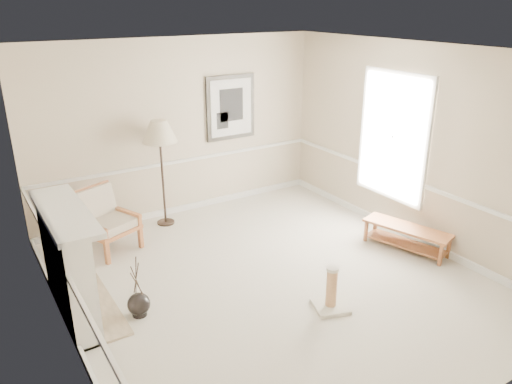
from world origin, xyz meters
TOP-DOWN VIEW (x-y plane):
  - ground at (0.00, 0.00)m, footprint 5.50×5.50m
  - room at (0.14, 0.08)m, footprint 5.04×5.54m
  - fireplace at (-2.34, 0.60)m, footprint 0.64×1.64m
  - floor_vase at (-1.72, 0.17)m, footprint 0.26×0.26m
  - armchair at (-1.55, 2.05)m, footprint 0.92×0.94m
  - floor_lamp at (-0.48, 2.40)m, footprint 0.70×0.70m
  - bench at (2.15, -0.31)m, footprint 0.73×1.31m
  - scratching_post at (0.25, -0.90)m, footprint 0.49×0.49m

SIDE VIEW (x-z plane):
  - ground at x=0.00m, z-range 0.00..0.00m
  - floor_vase at x=-1.72m, z-range -0.24..0.53m
  - scratching_post at x=0.25m, z-range -0.10..0.45m
  - bench at x=2.15m, z-range 0.06..0.42m
  - armchair at x=-1.55m, z-range 0.03..0.95m
  - fireplace at x=-2.34m, z-range -0.01..1.30m
  - floor_lamp at x=-0.48m, z-range 0.64..2.36m
  - room at x=0.14m, z-range 0.41..3.33m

